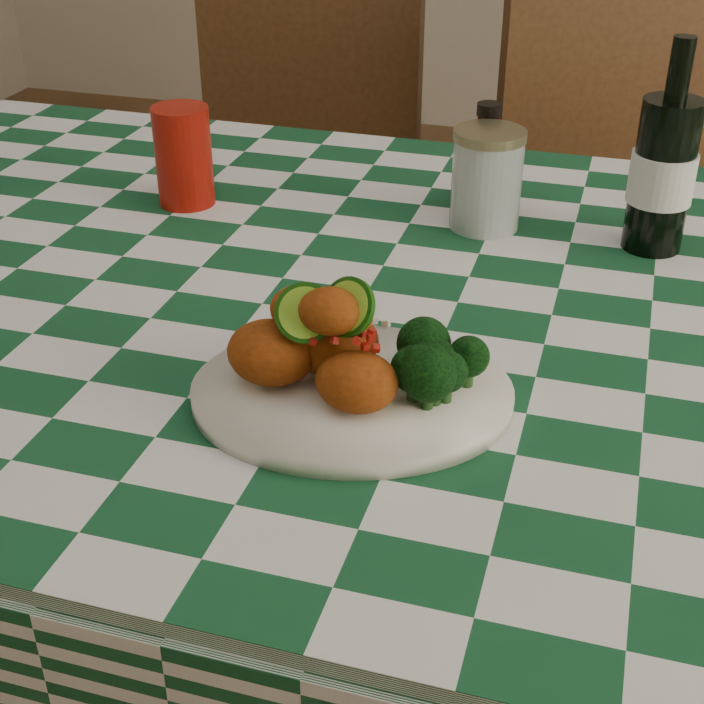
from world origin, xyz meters
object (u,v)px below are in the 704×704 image
(mason_jar, at_px, (487,179))
(dining_table, at_px, (366,552))
(fried_chicken_pile, at_px, (334,337))
(wooden_chair_left, at_px, (280,221))
(ketchup_bottle, at_px, (486,156))
(beer_bottle, at_px, (667,148))
(red_tumbler, at_px, (184,156))
(plate, at_px, (352,395))
(wooden_chair_right, at_px, (641,279))

(mason_jar, bearing_deg, dining_table, -113.58)
(fried_chicken_pile, bearing_deg, wooden_chair_left, 113.49)
(dining_table, height_order, mason_jar, mason_jar)
(ketchup_bottle, distance_m, beer_bottle, 0.24)
(fried_chicken_pile, distance_m, red_tumbler, 0.52)
(red_tumbler, distance_m, wooden_chair_left, 0.68)
(plate, bearing_deg, wooden_chair_left, 114.33)
(red_tumbler, relative_size, beer_bottle, 0.52)
(ketchup_bottle, height_order, wooden_chair_left, wooden_chair_left)
(mason_jar, height_order, wooden_chair_left, wooden_chair_left)
(fried_chicken_pile, distance_m, mason_jar, 0.44)
(plate, xyz_separation_m, fried_chicken_pile, (-0.02, 0.00, 0.06))
(plate, bearing_deg, wooden_chair_right, 74.54)
(plate, distance_m, ketchup_bottle, 0.51)
(plate, relative_size, red_tumbler, 2.27)
(dining_table, xyz_separation_m, beer_bottle, (0.30, 0.21, 0.52))
(fried_chicken_pile, bearing_deg, plate, -0.00)
(red_tumbler, relative_size, wooden_chair_right, 0.13)
(mason_jar, relative_size, wooden_chair_right, 0.13)
(fried_chicken_pile, height_order, red_tumbler, red_tumbler)
(plate, bearing_deg, mason_jar, 84.09)
(mason_jar, height_order, beer_bottle, beer_bottle)
(wooden_chair_left, bearing_deg, red_tumbler, -82.28)
(dining_table, xyz_separation_m, wooden_chair_left, (-0.39, 0.75, 0.12))
(fried_chicken_pile, relative_size, beer_bottle, 0.61)
(plate, height_order, mason_jar, mason_jar)
(mason_jar, distance_m, wooden_chair_right, 0.66)
(ketchup_bottle, distance_m, wooden_chair_left, 0.76)
(dining_table, bearing_deg, wooden_chair_left, 117.61)
(ketchup_bottle, height_order, mason_jar, ketchup_bottle)
(beer_bottle, bearing_deg, fried_chicken_pile, -121.87)
(fried_chicken_pile, relative_size, ketchup_bottle, 1.10)
(dining_table, relative_size, beer_bottle, 6.57)
(plate, relative_size, fried_chicken_pile, 1.92)
(beer_bottle, height_order, wooden_chair_left, beer_bottle)
(fried_chicken_pile, bearing_deg, wooden_chair_right, 73.57)
(mason_jar, xyz_separation_m, wooden_chair_right, (0.22, 0.51, -0.35))
(dining_table, xyz_separation_m, ketchup_bottle, (0.08, 0.28, 0.46))
(plate, xyz_separation_m, ketchup_bottle, (0.03, 0.50, 0.06))
(wooden_chair_left, bearing_deg, ketchup_bottle, -46.36)
(wooden_chair_left, bearing_deg, wooden_chair_right, -3.85)
(wooden_chair_right, bearing_deg, plate, -130.02)
(wooden_chair_right, bearing_deg, mason_jar, -137.59)
(beer_bottle, xyz_separation_m, wooden_chair_left, (-0.69, 0.54, -0.40))
(fried_chicken_pile, distance_m, ketchup_bottle, 0.50)
(wooden_chair_left, bearing_deg, dining_table, -63.63)
(plate, height_order, red_tumbler, red_tumbler)
(red_tumbler, xyz_separation_m, beer_bottle, (0.60, 0.03, 0.06))
(dining_table, xyz_separation_m, wooden_chair_right, (0.31, 0.72, 0.10))
(wooden_chair_left, bearing_deg, mason_jar, -49.24)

